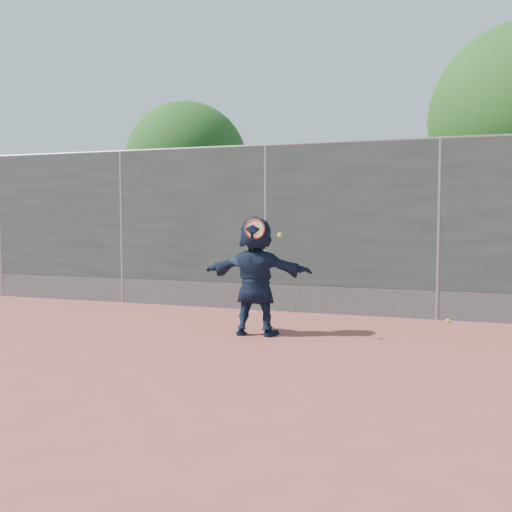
% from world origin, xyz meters
% --- Properties ---
extents(ground, '(80.00, 80.00, 0.00)m').
position_xyz_m(ground, '(0.00, 0.00, 0.00)').
color(ground, '#9E4C42').
rests_on(ground, ground).
extents(player, '(1.64, 0.65, 1.73)m').
position_xyz_m(player, '(0.52, 1.41, 0.86)').
color(player, '#121E33').
rests_on(player, ground).
extents(ball_ground, '(0.07, 0.07, 0.07)m').
position_xyz_m(ball_ground, '(3.18, 3.26, 0.03)').
color(ball_ground, gold).
rests_on(ball_ground, ground).
extents(fence, '(20.00, 0.06, 3.03)m').
position_xyz_m(fence, '(-0.00, 3.50, 1.58)').
color(fence, '#38423D').
rests_on(fence, ground).
extents(swing_action, '(0.57, 0.21, 0.51)m').
position_xyz_m(swing_action, '(0.61, 1.20, 1.52)').
color(swing_action, red).
rests_on(swing_action, ground).
extents(tree_left, '(3.15, 3.00, 4.53)m').
position_xyz_m(tree_left, '(-2.85, 6.55, 2.94)').
color(tree_left, '#382314').
rests_on(tree_left, ground).
extents(weed_clump, '(0.68, 0.07, 0.30)m').
position_xyz_m(weed_clump, '(0.29, 3.38, 0.13)').
color(weed_clump, '#387226').
rests_on(weed_clump, ground).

